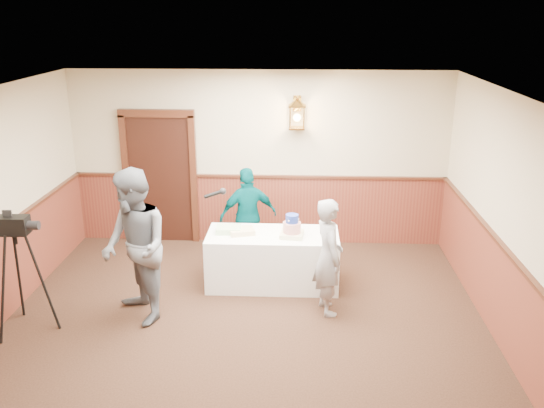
{
  "coord_description": "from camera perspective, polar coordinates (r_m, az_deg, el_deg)",
  "views": [
    {
      "loc": [
        0.65,
        -5.41,
        3.66
      ],
      "look_at": [
        0.3,
        1.7,
        1.25
      ],
      "focal_mm": 38.0,
      "sensor_mm": 36.0,
      "label": 1
    }
  ],
  "objects": [
    {
      "name": "ground",
      "position": [
        6.56,
        -3.45,
        -15.22
      ],
      "size": [
        7.0,
        7.0,
        0.0
      ],
      "primitive_type": "plane",
      "color": "black",
      "rests_on": "ground"
    },
    {
      "name": "room_shell",
      "position": [
        6.28,
        -3.76,
        -1.24
      ],
      "size": [
        6.02,
        7.02,
        2.81
      ],
      "color": "#C4B893",
      "rests_on": "ground"
    },
    {
      "name": "display_table",
      "position": [
        8.02,
        0.07,
        -5.47
      ],
      "size": [
        1.8,
        0.8,
        0.75
      ],
      "primitive_type": "cube",
      "color": "white",
      "rests_on": "ground"
    },
    {
      "name": "tiered_cake",
      "position": [
        7.75,
        1.99,
        -2.38
      ],
      "size": [
        0.33,
        0.33,
        0.31
      ],
      "rotation": [
        0.0,
        0.0,
        -0.11
      ],
      "color": "beige",
      "rests_on": "display_table"
    },
    {
      "name": "sheet_cake_yellow",
      "position": [
        7.89,
        -3.02,
        -2.71
      ],
      "size": [
        0.39,
        0.34,
        0.07
      ],
      "primitive_type": "cube",
      "rotation": [
        0.0,
        0.0,
        0.3
      ],
      "color": "tan",
      "rests_on": "display_table"
    },
    {
      "name": "sheet_cake_green",
      "position": [
        7.95,
        -4.32,
        -2.52
      ],
      "size": [
        0.35,
        0.29,
        0.08
      ],
      "primitive_type": "cube",
      "rotation": [
        0.0,
        0.0,
        0.06
      ],
      "color": "#9FC78C",
      "rests_on": "display_table"
    },
    {
      "name": "interviewer",
      "position": [
        7.1,
        -13.42,
        -4.2
      ],
      "size": [
        1.61,
        1.18,
        1.92
      ],
      "rotation": [
        0.0,
        0.0,
        -0.97
      ],
      "color": "slate",
      "rests_on": "ground"
    },
    {
      "name": "baker",
      "position": [
        7.2,
        5.6,
        -5.21
      ],
      "size": [
        0.49,
        0.63,
        1.51
      ],
      "primitive_type": "imported",
      "rotation": [
        0.0,
        0.0,
        1.84
      ],
      "color": "gray",
      "rests_on": "ground"
    },
    {
      "name": "assistant_p",
      "position": [
        8.6,
        -2.36,
        -1.18
      ],
      "size": [
        0.94,
        0.63,
        1.48
      ],
      "primitive_type": "imported",
      "rotation": [
        0.0,
        0.0,
        3.48
      ],
      "color": "#00484C",
      "rests_on": "ground"
    },
    {
      "name": "tv_camera_rig",
      "position": [
        7.42,
        -23.58,
        -6.93
      ],
      "size": [
        0.56,
        0.53,
        1.44
      ],
      "rotation": [
        0.0,
        0.0,
        0.05
      ],
      "color": "black",
      "rests_on": "ground"
    }
  ]
}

